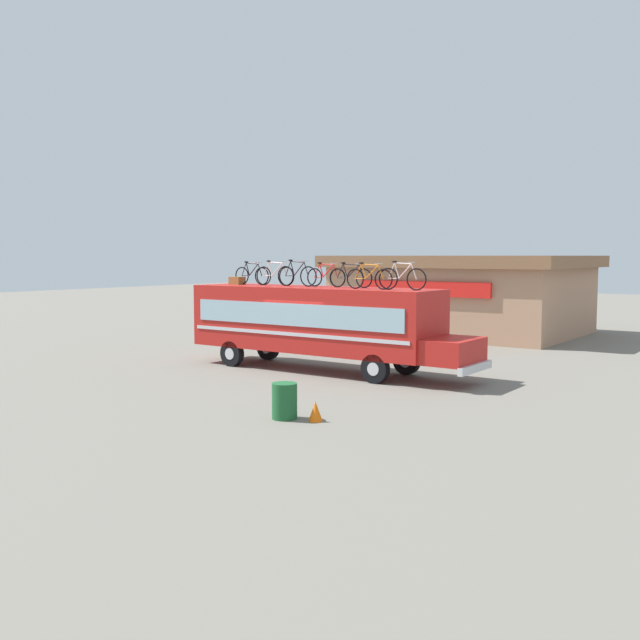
{
  "coord_description": "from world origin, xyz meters",
  "views": [
    {
      "loc": [
        14.85,
        -20.37,
        4.01
      ],
      "look_at": [
        0.31,
        0.0,
        1.79
      ],
      "focal_mm": 40.47,
      "sensor_mm": 36.0,
      "label": 1
    }
  ],
  "objects_px": {
    "rooftop_bicycle_1": "(252,275)",
    "trash_bin": "(285,401)",
    "luggage_bag_1": "(237,281)",
    "bus": "(319,321)",
    "traffic_cone": "(315,411)",
    "rooftop_bicycle_3": "(297,275)",
    "rooftop_bicycle_2": "(275,275)",
    "rooftop_bicycle_6": "(369,278)",
    "rooftop_bicycle_4": "(326,276)",
    "rooftop_bicycle_7": "(402,278)",
    "rooftop_bicycle_5": "(350,277)"
  },
  "relations": [
    {
      "from": "rooftop_bicycle_3",
      "to": "rooftop_bicycle_5",
      "type": "relative_size",
      "value": 1.0
    },
    {
      "from": "luggage_bag_1",
      "to": "rooftop_bicycle_7",
      "type": "distance_m",
      "value": 7.4
    },
    {
      "from": "rooftop_bicycle_4",
      "to": "rooftop_bicycle_7",
      "type": "bearing_deg",
      "value": -9.39
    },
    {
      "from": "luggage_bag_1",
      "to": "rooftop_bicycle_3",
      "type": "relative_size",
      "value": 0.29
    },
    {
      "from": "rooftop_bicycle_6",
      "to": "trash_bin",
      "type": "distance_m",
      "value": 7.06
    },
    {
      "from": "rooftop_bicycle_1",
      "to": "rooftop_bicycle_2",
      "type": "relative_size",
      "value": 0.93
    },
    {
      "from": "rooftop_bicycle_4",
      "to": "bus",
      "type": "bearing_deg",
      "value": -102.14
    },
    {
      "from": "rooftop_bicycle_6",
      "to": "traffic_cone",
      "type": "relative_size",
      "value": 3.57
    },
    {
      "from": "rooftop_bicycle_2",
      "to": "rooftop_bicycle_4",
      "type": "height_order",
      "value": "rooftop_bicycle_2"
    },
    {
      "from": "rooftop_bicycle_3",
      "to": "traffic_cone",
      "type": "height_order",
      "value": "rooftop_bicycle_3"
    },
    {
      "from": "rooftop_bicycle_4",
      "to": "trash_bin",
      "type": "height_order",
      "value": "rooftop_bicycle_4"
    },
    {
      "from": "luggage_bag_1",
      "to": "rooftop_bicycle_1",
      "type": "distance_m",
      "value": 0.72
    },
    {
      "from": "rooftop_bicycle_1",
      "to": "traffic_cone",
      "type": "relative_size",
      "value": 3.38
    },
    {
      "from": "rooftop_bicycle_1",
      "to": "rooftop_bicycle_4",
      "type": "bearing_deg",
      "value": 1.56
    },
    {
      "from": "trash_bin",
      "to": "bus",
      "type": "bearing_deg",
      "value": 119.27
    },
    {
      "from": "rooftop_bicycle_4",
      "to": "traffic_cone",
      "type": "height_order",
      "value": "rooftop_bicycle_4"
    },
    {
      "from": "bus",
      "to": "rooftop_bicycle_1",
      "type": "height_order",
      "value": "rooftop_bicycle_1"
    },
    {
      "from": "luggage_bag_1",
      "to": "rooftop_bicycle_6",
      "type": "height_order",
      "value": "rooftop_bicycle_6"
    },
    {
      "from": "rooftop_bicycle_4",
      "to": "traffic_cone",
      "type": "xyz_separation_m",
      "value": [
        4.43,
        -6.75,
        -3.05
      ]
    },
    {
      "from": "luggage_bag_1",
      "to": "rooftop_bicycle_3",
      "type": "distance_m",
      "value": 2.92
    },
    {
      "from": "rooftop_bicycle_4",
      "to": "rooftop_bicycle_5",
      "type": "distance_m",
      "value": 1.06
    },
    {
      "from": "rooftop_bicycle_5",
      "to": "rooftop_bicycle_2",
      "type": "bearing_deg",
      "value": -178.44
    },
    {
      "from": "rooftop_bicycle_1",
      "to": "rooftop_bicycle_3",
      "type": "height_order",
      "value": "rooftop_bicycle_3"
    },
    {
      "from": "rooftop_bicycle_2",
      "to": "rooftop_bicycle_3",
      "type": "xyz_separation_m",
      "value": [
        1.05,
        -0.06,
        0.01
      ]
    },
    {
      "from": "rooftop_bicycle_5",
      "to": "rooftop_bicycle_6",
      "type": "xyz_separation_m",
      "value": [
        1.13,
        -0.61,
        0.0
      ]
    },
    {
      "from": "traffic_cone",
      "to": "rooftop_bicycle_6",
      "type": "bearing_deg",
      "value": 110.22
    },
    {
      "from": "rooftop_bicycle_3",
      "to": "rooftop_bicycle_7",
      "type": "relative_size",
      "value": 1.02
    },
    {
      "from": "rooftop_bicycle_2",
      "to": "rooftop_bicycle_4",
      "type": "relative_size",
      "value": 1.08
    },
    {
      "from": "bus",
      "to": "rooftop_bicycle_2",
      "type": "height_order",
      "value": "rooftop_bicycle_2"
    },
    {
      "from": "luggage_bag_1",
      "to": "rooftop_bicycle_1",
      "type": "relative_size",
      "value": 0.31
    },
    {
      "from": "rooftop_bicycle_3",
      "to": "trash_bin",
      "type": "bearing_deg",
      "value": -54.79
    },
    {
      "from": "rooftop_bicycle_3",
      "to": "rooftop_bicycle_4",
      "type": "xyz_separation_m",
      "value": [
        1.13,
        0.2,
        -0.03
      ]
    },
    {
      "from": "luggage_bag_1",
      "to": "rooftop_bicycle_2",
      "type": "distance_m",
      "value": 1.87
    },
    {
      "from": "rooftop_bicycle_5",
      "to": "trash_bin",
      "type": "relative_size",
      "value": 1.96
    },
    {
      "from": "bus",
      "to": "rooftop_bicycle_5",
      "type": "distance_m",
      "value": 1.94
    },
    {
      "from": "luggage_bag_1",
      "to": "trash_bin",
      "type": "distance_m",
      "value": 10.59
    },
    {
      "from": "bus",
      "to": "rooftop_bicycle_6",
      "type": "relative_size",
      "value": 6.23
    },
    {
      "from": "rooftop_bicycle_1",
      "to": "trash_bin",
      "type": "distance_m",
      "value": 10.21
    },
    {
      "from": "bus",
      "to": "rooftop_bicycle_3",
      "type": "xyz_separation_m",
      "value": [
        -1.06,
        0.14,
        1.57
      ]
    },
    {
      "from": "rooftop_bicycle_5",
      "to": "trash_bin",
      "type": "bearing_deg",
      "value": -69.55
    },
    {
      "from": "luggage_bag_1",
      "to": "rooftop_bicycle_2",
      "type": "bearing_deg",
      "value": 0.26
    },
    {
      "from": "rooftop_bicycle_1",
      "to": "rooftop_bicycle_5",
      "type": "distance_m",
      "value": 4.42
    },
    {
      "from": "rooftop_bicycle_5",
      "to": "traffic_cone",
      "type": "height_order",
      "value": "rooftop_bicycle_5"
    },
    {
      "from": "rooftop_bicycle_3",
      "to": "rooftop_bicycle_7",
      "type": "distance_m",
      "value": 4.49
    },
    {
      "from": "bus",
      "to": "trash_bin",
      "type": "distance_m",
      "value": 7.7
    },
    {
      "from": "rooftop_bicycle_1",
      "to": "rooftop_bicycle_2",
      "type": "xyz_separation_m",
      "value": [
        1.17,
        -0.05,
        0.01
      ]
    },
    {
      "from": "rooftop_bicycle_4",
      "to": "trash_bin",
      "type": "xyz_separation_m",
      "value": [
        3.63,
        -6.96,
        -2.85
      ]
    },
    {
      "from": "trash_bin",
      "to": "traffic_cone",
      "type": "distance_m",
      "value": 0.84
    },
    {
      "from": "rooftop_bicycle_4",
      "to": "traffic_cone",
      "type": "bearing_deg",
      "value": -56.74
    },
    {
      "from": "bus",
      "to": "traffic_cone",
      "type": "relative_size",
      "value": 22.22
    }
  ]
}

